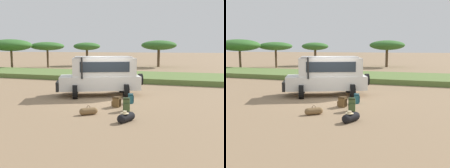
# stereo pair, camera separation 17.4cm
# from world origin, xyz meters

# --- Properties ---
(ground_plane) EXTENTS (320.00, 320.00, 0.00)m
(ground_plane) POSITION_xyz_m (0.00, 0.00, 0.00)
(ground_plane) COLOR #8C7051
(grass_bank) EXTENTS (120.00, 7.00, 0.44)m
(grass_bank) POSITION_xyz_m (0.00, 10.71, 0.22)
(grass_bank) COLOR #5B7538
(grass_bank) RESTS_ON ground_plane
(safari_vehicle) EXTENTS (5.37, 3.88, 2.44)m
(safari_vehicle) POSITION_xyz_m (-0.76, 1.29, 1.29)
(safari_vehicle) COLOR silver
(safari_vehicle) RESTS_ON ground_plane
(backpack_beside_front_wheel) EXTENTS (0.41, 0.43, 0.51)m
(backpack_beside_front_wheel) POSITION_xyz_m (1.57, -0.48, 0.25)
(backpack_beside_front_wheel) COLOR #235B6B
(backpack_beside_front_wheel) RESTS_ON ground_plane
(backpack_cluster_center) EXTENTS (0.46, 0.43, 0.53)m
(backpack_cluster_center) POSITION_xyz_m (1.15, -1.57, 0.26)
(backpack_cluster_center) COLOR brown
(backpack_cluster_center) RESTS_ON ground_plane
(backpack_near_rear_wheel) EXTENTS (0.36, 0.40, 0.63)m
(backpack_near_rear_wheel) POSITION_xyz_m (1.86, -2.29, 0.31)
(backpack_near_rear_wheel) COLOR #42562D
(backpack_near_rear_wheel) RESTS_ON ground_plane
(duffel_bag_low_black_case) EXTENTS (0.58, 0.92, 0.46)m
(duffel_bag_low_black_case) POSITION_xyz_m (2.33, -4.01, 0.18)
(duffel_bag_low_black_case) COLOR black
(duffel_bag_low_black_case) RESTS_ON ground_plane
(duffel_bag_soft_canvas) EXTENTS (0.72, 0.65, 0.42)m
(duffel_bag_soft_canvas) POSITION_xyz_m (0.43, -3.45, 0.16)
(duffel_bag_soft_canvas) COLOR brown
(duffel_bag_soft_canvas) RESTS_ON ground_plane
(acacia_tree_far_left) EXTENTS (5.69, 5.45, 4.13)m
(acacia_tree_far_left) POSITION_xyz_m (-19.51, 15.77, 3.33)
(acacia_tree_far_left) COLOR brown
(acacia_tree_far_left) RESTS_ON ground_plane
(acacia_tree_left_mid) EXTENTS (5.09, 4.98, 3.85)m
(acacia_tree_left_mid) POSITION_xyz_m (-16.94, 20.69, 3.21)
(acacia_tree_left_mid) COLOR brown
(acacia_tree_left_mid) RESTS_ON ground_plane
(acacia_tree_centre_back) EXTENTS (4.49, 4.64, 3.88)m
(acacia_tree_centre_back) POSITION_xyz_m (-13.31, 27.13, 3.21)
(acacia_tree_centre_back) COLOR brown
(acacia_tree_centre_back) RESTS_ON ground_plane
(acacia_tree_right_mid) EXTENTS (5.48, 5.21, 4.14)m
(acacia_tree_right_mid) POSITION_xyz_m (-1.23, 27.52, 3.37)
(acacia_tree_right_mid) COLOR brown
(acacia_tree_right_mid) RESTS_ON ground_plane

